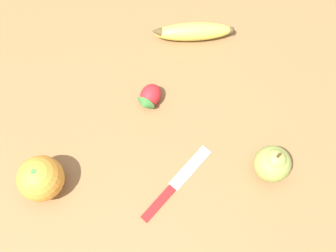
{
  "coord_description": "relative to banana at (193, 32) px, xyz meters",
  "views": [
    {
      "loc": [
        -0.25,
        0.17,
        0.74
      ],
      "look_at": [
        0.02,
        -0.02,
        0.03
      ],
      "focal_mm": 42.0,
      "sensor_mm": 36.0,
      "label": 1
    }
  ],
  "objects": [
    {
      "name": "paring_knife",
      "position": [
        -0.26,
        0.24,
        -0.02
      ],
      "size": [
        0.06,
        0.19,
        0.01
      ],
      "rotation": [
        0.0,
        0.0,
        3.38
      ],
      "color": "silver",
      "rests_on": "ground_plane"
    },
    {
      "name": "orange",
      "position": [
        -0.12,
        0.44,
        0.02
      ],
      "size": [
        0.09,
        0.09,
        0.09
      ],
      "color": "orange",
      "rests_on": "ground_plane"
    },
    {
      "name": "strawberry",
      "position": [
        -0.08,
        0.17,
        0.0
      ],
      "size": [
        0.06,
        0.07,
        0.04
      ],
      "rotation": [
        0.0,
        0.0,
        2.05
      ],
      "color": "red",
      "rests_on": "ground_plane"
    },
    {
      "name": "pear",
      "position": [
        -0.34,
        0.07,
        0.02
      ],
      "size": [
        0.07,
        0.07,
        0.09
      ],
      "color": "#99A84C",
      "rests_on": "ground_plane"
    },
    {
      "name": "banana",
      "position": [
        0.0,
        0.0,
        0.0
      ],
      "size": [
        0.13,
        0.17,
        0.04
      ],
      "rotation": [
        0.0,
        0.0,
        1.01
      ],
      "color": "#DBCC4C",
      "rests_on": "ground_plane"
    },
    {
      "name": "ground_plane",
      "position": [
        -0.18,
        0.2,
        -0.02
      ],
      "size": [
        3.0,
        3.0,
        0.0
      ],
      "primitive_type": "plane",
      "color": "olive"
    }
  ]
}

